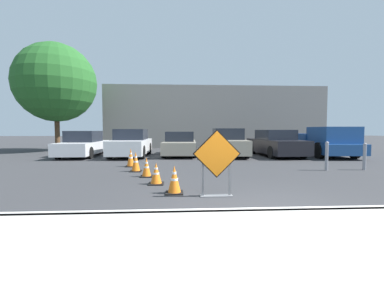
# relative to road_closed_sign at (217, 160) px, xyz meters

# --- Properties ---
(ground_plane) EXTENTS (96.00, 96.00, 0.00)m
(ground_plane) POSITION_rel_road_closed_sign_xyz_m (0.65, 8.64, -0.82)
(ground_plane) COLOR #333335
(sidewalk_strip) EXTENTS (29.79, 2.91, 0.14)m
(sidewalk_strip) POSITION_rel_road_closed_sign_xyz_m (0.65, -2.82, -0.75)
(sidewalk_strip) COLOR beige
(sidewalk_strip) RESTS_ON ground_plane
(curb_lip) EXTENTS (29.79, 0.20, 0.14)m
(curb_lip) POSITION_rel_road_closed_sign_xyz_m (0.65, -1.36, -0.75)
(curb_lip) COLOR beige
(curb_lip) RESTS_ON ground_plane
(road_closed_sign) EXTENTS (1.06, 0.20, 1.49)m
(road_closed_sign) POSITION_rel_road_closed_sign_xyz_m (0.00, 0.00, 0.00)
(road_closed_sign) COLOR black
(road_closed_sign) RESTS_ON ground_plane
(traffic_cone_nearest) EXTENTS (0.41, 0.41, 0.65)m
(traffic_cone_nearest) POSITION_rel_road_closed_sign_xyz_m (-0.93, 0.36, -0.50)
(traffic_cone_nearest) COLOR black
(traffic_cone_nearest) RESTS_ON ground_plane
(traffic_cone_second) EXTENTS (0.41, 0.41, 0.58)m
(traffic_cone_second) POSITION_rel_road_closed_sign_xyz_m (-1.44, 1.40, -0.54)
(traffic_cone_second) COLOR black
(traffic_cone_second) RESTS_ON ground_plane
(traffic_cone_third) EXTENTS (0.38, 0.38, 0.61)m
(traffic_cone_third) POSITION_rel_road_closed_sign_xyz_m (-1.83, 2.52, -0.53)
(traffic_cone_third) COLOR black
(traffic_cone_third) RESTS_ON ground_plane
(traffic_cone_fourth) EXTENTS (0.40, 0.40, 0.70)m
(traffic_cone_fourth) POSITION_rel_road_closed_sign_xyz_m (-2.33, 3.58, -0.48)
(traffic_cone_fourth) COLOR black
(traffic_cone_fourth) RESTS_ON ground_plane
(traffic_cone_fifth) EXTENTS (0.40, 0.40, 0.72)m
(traffic_cone_fifth) POSITION_rel_road_closed_sign_xyz_m (-2.73, 4.80, -0.47)
(traffic_cone_fifth) COLOR black
(traffic_cone_fifth) RESTS_ON ground_plane
(parked_car_nearest) EXTENTS (1.81, 4.56, 1.41)m
(parked_car_nearest) POSITION_rel_road_closed_sign_xyz_m (-6.11, 9.16, -0.17)
(parked_car_nearest) COLOR silver
(parked_car_nearest) RESTS_ON ground_plane
(parked_car_second) EXTENTS (1.92, 4.15, 1.51)m
(parked_car_second) POSITION_rel_road_closed_sign_xyz_m (-3.40, 8.76, -0.12)
(parked_car_second) COLOR white
(parked_car_second) RESTS_ON ground_plane
(parked_car_third) EXTENTS (2.00, 4.31, 1.37)m
(parked_car_third) POSITION_rel_road_closed_sign_xyz_m (-0.70, 9.20, -0.19)
(parked_car_third) COLOR #A39984
(parked_car_third) RESTS_ON ground_plane
(parked_car_fourth) EXTENTS (2.03, 4.53, 1.55)m
(parked_car_fourth) POSITION_rel_road_closed_sign_xyz_m (2.01, 8.87, -0.11)
(parked_car_fourth) COLOR #A39984
(parked_car_fourth) RESTS_ON ground_plane
(parked_car_fifth) EXTENTS (2.13, 4.55, 1.47)m
(parked_car_fifth) POSITION_rel_road_closed_sign_xyz_m (4.71, 8.64, -0.13)
(parked_car_fifth) COLOR black
(parked_car_fifth) RESTS_ON ground_plane
(pickup_truck) EXTENTS (2.28, 5.46, 1.63)m
(pickup_truck) POSITION_rel_road_closed_sign_xyz_m (7.40, 8.38, -0.08)
(pickup_truck) COLOR navy
(pickup_truck) RESTS_ON ground_plane
(bollard_nearest) EXTENTS (0.12, 0.12, 1.06)m
(bollard_nearest) POSITION_rel_road_closed_sign_xyz_m (4.56, 3.42, -0.26)
(bollard_nearest) COLOR gray
(bollard_nearest) RESTS_ON ground_plane
(bollard_second) EXTENTS (0.12, 0.12, 1.00)m
(bollard_second) POSITION_rel_road_closed_sign_xyz_m (6.00, 3.42, -0.29)
(bollard_second) COLOR gray
(bollard_second) RESTS_ON ground_plane
(building_facade_backdrop) EXTENTS (18.22, 5.00, 5.05)m
(building_facade_backdrop) POSITION_rel_road_closed_sign_xyz_m (2.40, 17.52, 1.71)
(building_facade_backdrop) COLOR gray
(building_facade_backdrop) RESTS_ON ground_plane
(street_tree_behind_lot) EXTENTS (5.27, 5.27, 7.30)m
(street_tree_behind_lot) POSITION_rel_road_closed_sign_xyz_m (-9.06, 12.53, 3.83)
(street_tree_behind_lot) COLOR #513823
(street_tree_behind_lot) RESTS_ON ground_plane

